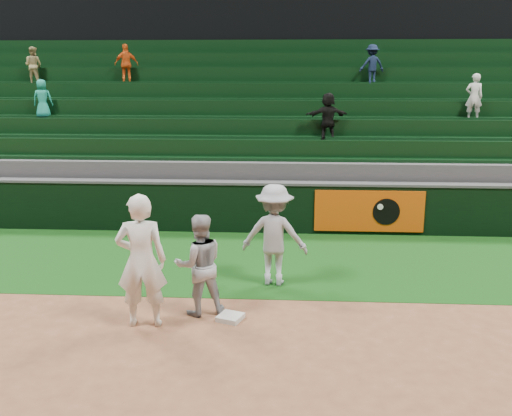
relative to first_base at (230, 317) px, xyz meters
The scene contains 9 objects.
ground 0.19m from the first_base, 161.60° to the right, with size 70.00×70.00×0.00m, color brown.
foul_grass 2.95m from the first_base, 93.35° to the left, with size 36.00×4.20×0.01m, color #0E390E.
upper_deck 18.39m from the first_base, 90.57° to the left, with size 40.00×12.00×12.00m, color black.
first_base is the anchor object (origin of this frame).
first_baseman 1.69m from the first_base, 169.17° to the right, with size 0.77×0.50×2.10m, color white.
baserunner 0.98m from the first_base, 155.16° to the left, with size 0.81×0.63×1.67m, color #A8ABB2.
base_coach 1.97m from the first_base, 68.05° to the left, with size 1.22×0.70×1.88m, color #A4A7B2.
field_wall 5.18m from the first_base, 91.63° to the left, with size 36.00×0.45×1.25m.
stadium_seating 9.07m from the first_base, 91.11° to the left, with size 36.00×5.95×4.85m.
Camera 1 is at (1.08, -8.33, 3.89)m, focal length 40.00 mm.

